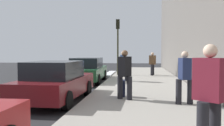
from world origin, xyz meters
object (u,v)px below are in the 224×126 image
parked_car_maroon (56,82)px  rolling_suitcase (122,88)px  traffic_light_pole (118,37)px  pedestrian_blue_coat (123,65)px  pedestrian_black_coat (125,73)px  pedestrian_burgundy_coat (210,94)px  parked_car_green (88,70)px  pedestrian_navy_coat (185,76)px  pedestrian_brown_coat (152,63)px

parked_car_maroon → rolling_suitcase: (0.55, -2.41, -0.29)m
parked_car_maroon → traffic_light_pole: (9.55, -1.45, 2.21)m
pedestrian_blue_coat → pedestrian_black_coat: (-5.66, -0.42, 0.00)m
parked_car_maroon → pedestrian_burgundy_coat: (-4.37, -4.24, 0.37)m
pedestrian_burgundy_coat → traffic_light_pole: 14.32m
pedestrian_burgundy_coat → rolling_suitcase: pedestrian_burgundy_coat is taller
parked_car_green → pedestrian_navy_coat: (-6.59, -4.61, 0.31)m
parked_car_green → pedestrian_blue_coat: pedestrian_blue_coat is taller
pedestrian_navy_coat → pedestrian_brown_coat: size_ratio=1.02×
pedestrian_blue_coat → pedestrian_black_coat: bearing=-175.7°
pedestrian_black_coat → traffic_light_pole: traffic_light_pole is taller
parked_car_green → parked_car_maroon: bearing=-179.1°
pedestrian_navy_coat → pedestrian_black_coat: 2.07m
parked_car_maroon → pedestrian_blue_coat: 6.08m
parked_car_maroon → pedestrian_blue_coat: (5.69, -2.11, 0.33)m
parked_car_green → rolling_suitcase: bearing=-155.4°
pedestrian_navy_coat → pedestrian_blue_coat: pedestrian_blue_coat is taller
parked_car_green → pedestrian_burgundy_coat: pedestrian_burgundy_coat is taller
pedestrian_blue_coat → pedestrian_black_coat: 5.68m
parked_car_maroon → pedestrian_brown_coat: pedestrian_brown_coat is taller
pedestrian_blue_coat → pedestrian_burgundy_coat: (-10.06, -2.14, 0.03)m
parked_car_maroon → parked_car_green: (6.01, 0.10, 0.00)m
parked_car_maroon → pedestrian_burgundy_coat: size_ratio=2.41×
pedestrian_blue_coat → pedestrian_brown_coat: bearing=-26.5°
pedestrian_black_coat → rolling_suitcase: (0.52, 0.12, -0.62)m
pedestrian_black_coat → traffic_light_pole: bearing=6.5°
pedestrian_black_coat → parked_car_maroon: bearing=90.6°
pedestrian_blue_coat → parked_car_green: bearing=81.7°
rolling_suitcase → pedestrian_black_coat: bearing=-166.7°
parked_car_green → pedestrian_navy_coat: size_ratio=2.79×
pedestrian_black_coat → rolling_suitcase: pedestrian_black_coat is taller
pedestrian_black_coat → pedestrian_burgundy_coat: 4.72m
parked_car_green → pedestrian_burgundy_coat: size_ratio=2.64×
parked_car_green → pedestrian_brown_coat: (3.53, -4.13, 0.30)m
parked_car_maroon → parked_car_green: size_ratio=0.91×
parked_car_maroon → pedestrian_navy_coat: bearing=-97.4°
pedestrian_brown_coat → parked_car_green: bearing=130.6°
parked_car_green → rolling_suitcase: (-5.46, -2.51, -0.29)m
pedestrian_black_coat → traffic_light_pole: (9.52, 1.08, 1.88)m
parked_car_maroon → rolling_suitcase: size_ratio=4.44×
parked_car_maroon → pedestrian_black_coat: size_ratio=2.49×
pedestrian_blue_coat → rolling_suitcase: 5.19m
pedestrian_blue_coat → pedestrian_burgundy_coat: bearing=-168.0°
parked_car_green → pedestrian_navy_coat: pedestrian_navy_coat is taller
parked_car_maroon → pedestrian_black_coat: (0.03, -2.53, 0.33)m
pedestrian_blue_coat → traffic_light_pole: size_ratio=0.42×
pedestrian_navy_coat → rolling_suitcase: (1.13, 2.11, -0.60)m
parked_car_maroon → parked_car_green: same height
parked_car_maroon → pedestrian_black_coat: pedestrian_black_coat is taller
parked_car_maroon → pedestrian_brown_coat: bearing=-22.9°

